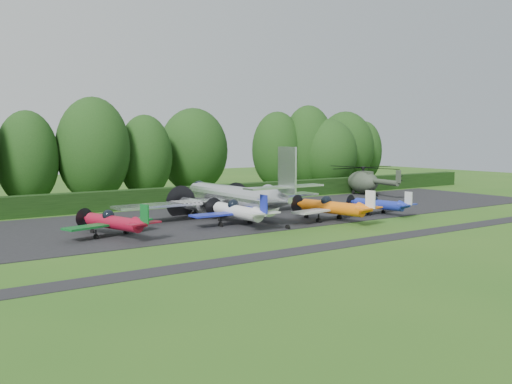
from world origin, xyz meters
TOP-DOWN VIEW (x-y plane):
  - ground at (0.00, 0.00)m, footprint 160.00×160.00m
  - apron at (0.00, 10.00)m, footprint 70.00×18.00m
  - taxiway_verge at (0.00, -6.00)m, footprint 70.00×2.00m
  - hedgerow at (0.00, 21.00)m, footprint 90.00×1.60m
  - transport_plane at (-2.95, 9.26)m, footprint 21.58×16.55m
  - light_plane_red at (-15.67, 5.80)m, footprint 7.29×7.67m
  - light_plane_white at (-5.17, 5.09)m, footprint 7.85×8.25m
  - light_plane_orange at (3.02, 2.36)m, footprint 8.02×8.43m
  - light_plane_blue at (9.60, 3.03)m, footprint 6.52×6.85m
  - helicopter at (22.25, 17.47)m, footprint 11.24×13.16m
  - sign_board at (24.87, 19.39)m, footprint 3.25×0.12m
  - tree_0 at (32.27, 31.35)m, footprint 8.98×8.98m
  - tree_1 at (38.51, 33.34)m, footprint 5.91×5.91m
  - tree_2 at (23.49, 29.97)m, footprint 7.55×7.55m
  - tree_3 at (5.77, 32.57)m, footprint 9.12×9.12m
  - tree_4 at (-16.01, 29.82)m, footprint 6.56×6.56m
  - tree_7 at (-2.31, 30.03)m, footprint 6.59×6.59m
  - tree_9 at (19.22, 31.85)m, footprint 7.39×7.39m
  - tree_10 at (-8.97, 29.23)m, footprint 8.31×8.31m
  - tree_11 at (25.42, 27.75)m, footprint 8.44×8.44m

SIDE VIEW (x-z plane):
  - ground at x=0.00m, z-range 0.00..0.00m
  - hedgerow at x=0.00m, z-range -1.00..1.00m
  - taxiway_verge at x=0.00m, z-range 0.00..0.00m
  - apron at x=0.00m, z-range 0.00..0.01m
  - light_plane_blue at x=9.60m, z-range -0.21..2.30m
  - light_plane_red at x=-15.67m, z-range -0.23..2.57m
  - sign_board at x=24.87m, z-range 0.32..2.15m
  - light_plane_white at x=-5.17m, z-range -0.25..2.76m
  - light_plane_orange at x=3.02m, z-range -0.26..2.82m
  - transport_plane at x=-2.95m, z-range -1.53..5.39m
  - helicopter at x=22.25m, z-range 0.13..3.76m
  - tree_1 at x=38.51m, z-range -0.02..10.03m
  - tree_11 at x=25.42m, z-range -0.01..10.06m
  - tree_7 at x=-2.31m, z-range -0.01..10.13m
  - tree_4 at x=-16.01m, z-range -0.01..10.31m
  - tree_9 at x=19.22m, z-range -0.01..11.09m
  - tree_3 at x=5.77m, z-range -0.01..11.26m
  - tree_0 at x=32.27m, z-range -0.01..11.42m
  - tree_10 at x=-8.97m, z-range -0.01..11.98m
  - tree_2 at x=23.49m, z-range -0.01..12.05m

